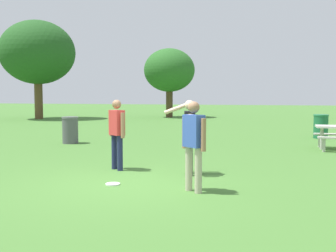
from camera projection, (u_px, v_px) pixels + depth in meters
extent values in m
plane|color=#447530|center=(132.00, 183.00, 8.07)|extent=(120.00, 120.00, 0.00)
cylinder|color=#B7AD93|center=(198.00, 170.00, 7.23)|extent=(0.13, 0.13, 0.82)
cylinder|color=#B7AD93|center=(189.00, 168.00, 7.44)|extent=(0.13, 0.13, 0.82)
cube|color=#3856B7|center=(194.00, 131.00, 7.28)|extent=(0.43, 0.41, 0.58)
sphere|color=#9E7051|center=(194.00, 107.00, 7.25)|extent=(0.21, 0.21, 0.21)
cylinder|color=#9E7051|center=(204.00, 135.00, 7.08)|extent=(0.09, 0.09, 0.58)
cylinder|color=#9E7051|center=(184.00, 133.00, 7.49)|extent=(0.09, 0.09, 0.58)
cylinder|color=#1E234C|center=(114.00, 152.00, 9.58)|extent=(0.13, 0.13, 0.82)
cylinder|color=#1E234C|center=(120.00, 153.00, 9.38)|extent=(0.13, 0.13, 0.82)
cube|color=#D83838|center=(117.00, 123.00, 9.43)|extent=(0.43, 0.41, 0.58)
sphere|color=#9E7051|center=(117.00, 104.00, 9.39)|extent=(0.21, 0.21, 0.21)
cylinder|color=#9E7051|center=(111.00, 124.00, 9.64)|extent=(0.09, 0.09, 0.58)
cylinder|color=#9E7051|center=(123.00, 125.00, 9.22)|extent=(0.09, 0.09, 0.58)
cylinder|color=black|center=(190.00, 157.00, 8.79)|extent=(0.13, 0.13, 0.82)
cylinder|color=black|center=(189.00, 155.00, 9.05)|extent=(0.13, 0.13, 0.82)
cube|color=black|center=(190.00, 124.00, 8.86)|extent=(0.31, 0.42, 0.58)
sphere|color=beige|center=(190.00, 105.00, 8.83)|extent=(0.21, 0.21, 0.21)
cylinder|color=beige|center=(190.00, 128.00, 8.61)|extent=(0.09, 0.09, 0.58)
cylinder|color=beige|center=(177.00, 108.00, 9.09)|extent=(0.58, 0.23, 0.28)
cylinder|color=white|center=(113.00, 184.00, 7.94)|extent=(0.28, 0.28, 0.03)
cylinder|color=#B6B2A8|center=(322.00, 138.00, 12.99)|extent=(0.11, 0.11, 0.71)
cylinder|color=#B6B2A8|center=(324.00, 145.00, 12.44)|extent=(0.09, 0.09, 0.41)
cylinder|color=#B6B2A8|center=(320.00, 141.00, 13.57)|extent=(0.09, 0.09, 0.41)
cylinder|color=#515156|center=(70.00, 131.00, 14.59)|extent=(0.56, 0.56, 0.90)
cylinder|color=slate|center=(70.00, 118.00, 14.55)|extent=(0.59, 0.59, 0.06)
cylinder|color=#1E663D|center=(321.00, 127.00, 16.25)|extent=(0.56, 0.56, 0.90)
cylinder|color=#287A4B|center=(321.00, 115.00, 16.21)|extent=(0.59, 0.59, 0.06)
cylinder|color=brown|center=(39.00, 96.00, 28.88)|extent=(0.57, 0.57, 3.27)
ellipsoid|color=#21511E|center=(37.00, 52.00, 28.64)|extent=(5.27, 5.27, 4.48)
cylinder|color=#4C3823|center=(169.00, 101.00, 30.94)|extent=(0.51, 0.51, 2.52)
ellipsoid|color=#286023|center=(169.00, 70.00, 30.76)|extent=(3.86, 3.86, 3.28)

